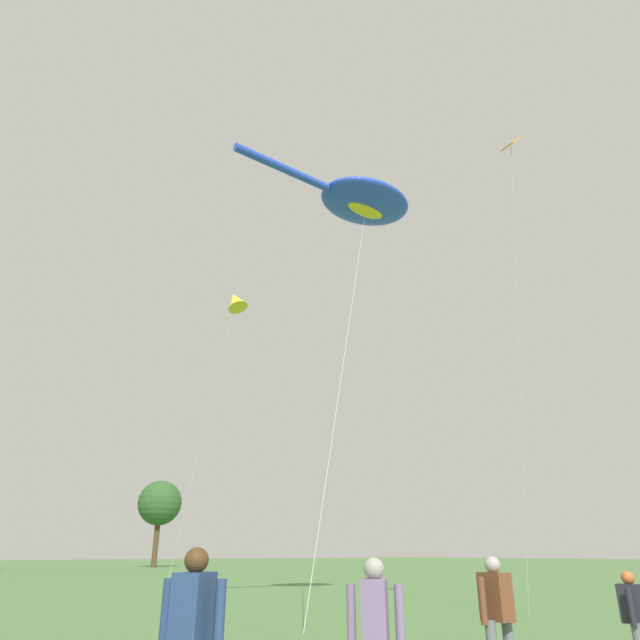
{
  "coord_description": "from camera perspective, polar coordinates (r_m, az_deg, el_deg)",
  "views": [
    {
      "loc": [
        -6.42,
        -3.24,
        1.68
      ],
      "look_at": [
        1.83,
        7.73,
        7.23
      ],
      "focal_mm": 32.26,
      "sensor_mm": 36.0,
      "label": 1
    }
  ],
  "objects": [
    {
      "name": "person_dark_jacket",
      "position": [
        6.62,
        5.56,
        -28.33
      ],
      "size": [
        0.47,
        0.46,
        1.63
      ],
      "rotation": [
        0.0,
        0.0,
        0.74
      ],
      "color": "#282D42",
      "rests_on": "ground"
    },
    {
      "name": "person_child_front",
      "position": [
        5.99,
        -12.67,
        -28.1
      ],
      "size": [
        0.5,
        0.5,
        1.72
      ],
      "rotation": [
        0.0,
        0.0,
        0.7
      ],
      "color": "#282D42",
      "rests_on": "ground"
    },
    {
      "name": "person_short_left",
      "position": [
        8.92,
        17.17,
        -25.9
      ],
      "size": [
        0.58,
        0.44,
        1.62
      ],
      "rotation": [
        0.0,
        0.0,
        1.46
      ],
      "color": "slate",
      "rests_on": "ground"
    },
    {
      "name": "person_tall_center",
      "position": [
        10.44,
        28.76,
        -24.32
      ],
      "size": [
        0.49,
        0.41,
        1.42
      ],
      "rotation": [
        0.0,
        0.0,
        1.92
      ],
      "color": "slate",
      "rests_on": "ground"
    },
    {
      "name": "small_kite_box_yellow",
      "position": [
        20.02,
        18.58,
        12.01
      ],
      "size": [
        1.38,
        2.63,
        14.4
      ],
      "rotation": [
        0.0,
        0.0,
        2.88
      ],
      "color": "orange",
      "rests_on": "ground"
    },
    {
      "name": "big_show_kite",
      "position": [
        22.94,
        4.25,
        11.62
      ],
      "size": [
        7.69,
        3.93,
        14.81
      ],
      "rotation": [
        0.0,
        0.0,
        0.0
      ],
      "color": "blue",
      "rests_on": "ground"
    },
    {
      "name": "tree_oak_left",
      "position": [
        75.4,
        -15.61,
        -17.12
      ],
      "size": [
        5.19,
        5.19,
        9.79
      ],
      "color": "#513823",
      "rests_on": "ground"
    },
    {
      "name": "small_kite_stunt_black",
      "position": [
        35.52,
        -8.39,
        1.87
      ],
      "size": [
        2.91,
        2.75,
        16.69
      ],
      "rotation": [
        0.0,
        0.0,
        0.41
      ],
      "color": "yellow",
      "rests_on": "ground"
    }
  ]
}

